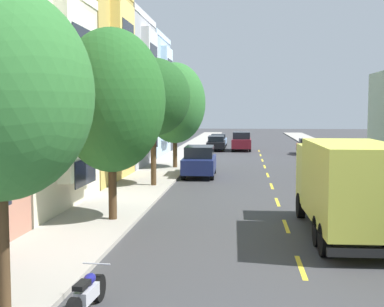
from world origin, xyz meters
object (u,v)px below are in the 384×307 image
at_px(street_tree_third, 153,97).
at_px(parked_wagon_black, 216,143).
at_px(parked_wagon_champagne, 357,174).
at_px(parked_suv_navy, 199,161).
at_px(moving_burgundy_sedan, 241,141).
at_px(street_tree_farthest, 175,103).
at_px(delivery_box_truck, 346,182).
at_px(parked_hatchback_red, 307,146).
at_px(street_tree_second, 111,100).
at_px(parked_sedan_sky, 218,140).
at_px(parked_motorcycle, 87,294).

bearing_deg(street_tree_third, parked_wagon_black, 85.66).
bearing_deg(parked_wagon_champagne, parked_suv_navy, 154.51).
distance_m(parked_wagon_champagne, moving_burgundy_sedan, 26.33).
distance_m(street_tree_farthest, delivery_box_truck, 21.07).
bearing_deg(parked_wagon_champagne, parked_hatchback_red, 90.07).
xyz_separation_m(street_tree_second, delivery_box_truck, (8.20, -1.41, -2.72)).
bearing_deg(parked_hatchback_red, parked_sedan_sky, 132.94).
height_order(street_tree_farthest, parked_wagon_champagne, street_tree_farthest).
distance_m(delivery_box_truck, parked_suv_navy, 16.43).
bearing_deg(street_tree_farthest, parked_wagon_champagne, -36.94).
relative_size(parked_hatchback_red, parked_wagon_champagne, 0.85).
bearing_deg(parked_sedan_sky, street_tree_second, -92.74).
bearing_deg(parked_suv_navy, parked_wagon_black, 90.22).
height_order(parked_suv_navy, parked_wagon_black, parked_suv_navy).
xyz_separation_m(street_tree_second, parked_suv_navy, (2.08, 13.81, -3.56)).
height_order(parked_wagon_black, moving_burgundy_sedan, moving_burgundy_sedan).
height_order(street_tree_second, parked_wagon_champagne, street_tree_second).
relative_size(street_tree_second, parked_sedan_sky, 1.57).
bearing_deg(street_tree_third, street_tree_farthest, 90.00).
height_order(delivery_box_truck, parked_suv_navy, delivery_box_truck).
bearing_deg(delivery_box_truck, street_tree_third, 128.53).
relative_size(parked_wagon_black, parked_wagon_champagne, 1.00).
bearing_deg(moving_burgundy_sedan, parked_hatchback_red, -31.76).
distance_m(street_tree_farthest, parked_suv_navy, 5.81).
relative_size(street_tree_farthest, parked_sedan_sky, 1.64).
relative_size(street_tree_second, street_tree_third, 1.03).
height_order(parked_suv_navy, parked_wagon_champagne, parked_suv_navy).
bearing_deg(parked_hatchback_red, street_tree_second, -109.08).
relative_size(parked_sedan_sky, moving_burgundy_sedan, 0.94).
bearing_deg(parked_sedan_sky, street_tree_third, -93.50).
xyz_separation_m(street_tree_farthest, delivery_box_truck, (8.20, -19.20, -2.85)).
relative_size(delivery_box_truck, parked_motorcycle, 3.69).
relative_size(parked_wagon_black, parked_sedan_sky, 1.05).
distance_m(parked_hatchback_red, moving_burgundy_sedan, 7.34).
bearing_deg(parked_hatchback_red, moving_burgundy_sedan, 148.24).
height_order(street_tree_farthest, parked_motorcycle, street_tree_farthest).
xyz_separation_m(street_tree_third, moving_burgundy_sedan, (4.60, 26.30, -3.90)).
bearing_deg(street_tree_second, moving_burgundy_sedan, 82.55).
xyz_separation_m(street_tree_third, parked_hatchback_red, (10.84, 22.44, -4.13)).
bearing_deg(parked_motorcycle, parked_hatchback_red, 77.06).
bearing_deg(street_tree_second, street_tree_farthest, 90.00).
xyz_separation_m(street_tree_third, parked_wagon_champagne, (10.87, 0.73, -4.08)).
distance_m(street_tree_second, parked_motorcycle, 9.74).
height_order(street_tree_third, parked_motorcycle, street_tree_third).
bearing_deg(parked_hatchback_red, parked_wagon_black, 156.61).
xyz_separation_m(parked_wagon_black, parked_motorcycle, (-0.34, -43.82, -0.39)).
distance_m(street_tree_farthest, parked_wagon_black, 17.90).
height_order(delivery_box_truck, parked_motorcycle, delivery_box_truck).
xyz_separation_m(street_tree_farthest, parked_hatchback_red, (10.84, 13.54, -3.93)).
bearing_deg(parked_wagon_champagne, parked_motorcycle, -116.74).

